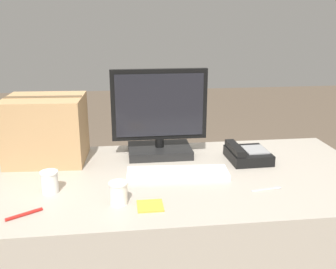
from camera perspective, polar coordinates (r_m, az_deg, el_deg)
name	(u,v)px	position (r m, az deg, el deg)	size (l,w,h in m)	color
office_desk	(174,246)	(1.94, 0.91, -15.82)	(1.80, 0.90, 0.72)	#A89E8E
monitor	(159,122)	(1.97, -1.25, 1.89)	(0.48, 0.23, 0.44)	black
keyboard	(178,173)	(1.76, 1.41, -5.58)	(0.46, 0.18, 0.03)	silver
desk_phone	(247,154)	(1.97, 11.37, -2.85)	(0.20, 0.22, 0.08)	black
paper_cup_left	(50,182)	(1.66, -16.79, -6.61)	(0.07, 0.07, 0.09)	white
paper_cup_right	(119,193)	(1.51, -7.19, -8.43)	(0.07, 0.07, 0.09)	white
spoon	(271,188)	(1.69, 14.78, -7.56)	(0.14, 0.04, 0.00)	#B2B2B7
cardboard_box	(46,129)	(1.99, -17.26, 0.74)	(0.38, 0.32, 0.32)	tan
pen_marker	(24,214)	(1.52, -20.16, -10.81)	(0.12, 0.08, 0.01)	red
sticky_note_pad	(150,206)	(1.50, -2.61, -10.31)	(0.10, 0.10, 0.01)	gold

